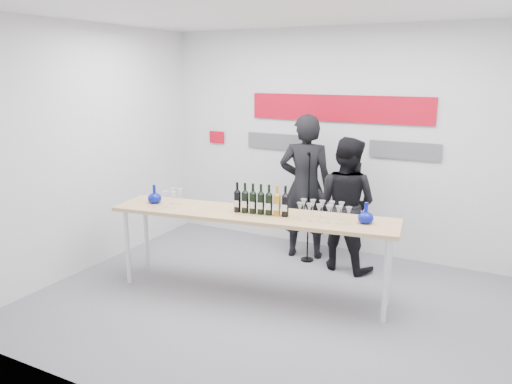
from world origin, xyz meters
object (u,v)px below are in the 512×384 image
Objects in this scene: tasting_table at (252,219)px; presenter_left at (305,187)px; presenter_right at (345,204)px; mic_stand at (308,228)px.

presenter_left is (0.07, 1.37, 0.09)m from tasting_table.
presenter_right is (0.67, 1.21, -0.04)m from tasting_table.
tasting_table is 1.91× the size of presenter_right.
presenter_left is at bearing 109.64° from mic_stand.
presenter_left is at bearing -5.60° from presenter_right.
presenter_left reaches higher than tasting_table.
presenter_left is 0.55m from mic_stand.
mic_stand is at bearing 110.28° from presenter_left.
presenter_right reaches higher than mic_stand.
tasting_table is 1.37m from presenter_left.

